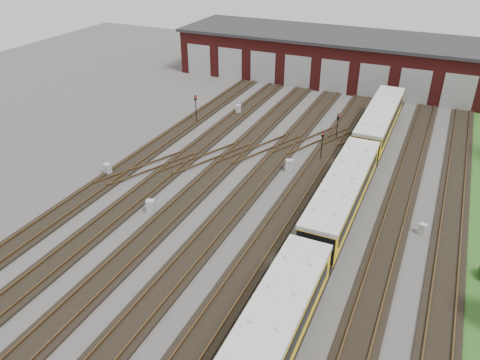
% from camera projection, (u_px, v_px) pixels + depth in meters
% --- Properties ---
extents(ground, '(120.00, 120.00, 0.00)m').
position_uv_depth(ground, '(240.00, 236.00, 34.23)').
color(ground, '#454340').
rests_on(ground, ground).
extents(track_network, '(30.40, 70.00, 0.33)m').
position_uv_depth(track_network, '(241.00, 230.00, 34.70)').
color(track_network, black).
rests_on(track_network, ground).
extents(maintenance_shed, '(51.00, 12.50, 6.35)m').
position_uv_depth(maintenance_shed, '(360.00, 60.00, 64.34)').
color(maintenance_shed, '#581616').
rests_on(maintenance_shed, ground).
extents(metro_train, '(2.71, 46.97, 3.09)m').
position_uv_depth(metro_train, '(342.00, 194.00, 35.67)').
color(metro_train, black).
rests_on(metro_train, ground).
extents(signal_mast_0, '(0.31, 0.30, 3.18)m').
position_uv_depth(signal_mast_0, '(196.00, 105.00, 52.12)').
color(signal_mast_0, black).
rests_on(signal_mast_0, ground).
extents(signal_mast_1, '(0.26, 0.24, 2.94)m').
position_uv_depth(signal_mast_1, '(322.00, 142.00, 43.96)').
color(signal_mast_1, black).
rests_on(signal_mast_1, ground).
extents(signal_mast_2, '(0.25, 0.24, 2.70)m').
position_uv_depth(signal_mast_2, '(338.00, 125.00, 48.06)').
color(signal_mast_2, black).
rests_on(signal_mast_2, ground).
extents(signal_mast_3, '(0.27, 0.26, 2.99)m').
position_uv_depth(signal_mast_3, '(338.00, 124.00, 47.87)').
color(signal_mast_3, black).
rests_on(signal_mast_3, ground).
extents(relay_cabinet_0, '(0.76, 0.68, 1.06)m').
position_uv_depth(relay_cabinet_0, '(107.00, 169.00, 42.16)').
color(relay_cabinet_0, '#A9ABAE').
rests_on(relay_cabinet_0, ground).
extents(relay_cabinet_1, '(0.77, 0.72, 1.03)m').
position_uv_depth(relay_cabinet_1, '(238.00, 109.00, 55.30)').
color(relay_cabinet_1, '#A9ABAE').
rests_on(relay_cabinet_1, ground).
extents(relay_cabinet_2, '(0.78, 0.71, 1.06)m').
position_uv_depth(relay_cabinet_2, '(151.00, 206.00, 36.78)').
color(relay_cabinet_2, '#A9ABAE').
rests_on(relay_cabinet_2, ground).
extents(relay_cabinet_3, '(0.81, 0.74, 1.10)m').
position_uv_depth(relay_cabinet_3, '(289.00, 165.00, 42.76)').
color(relay_cabinet_3, '#A9ABAE').
rests_on(relay_cabinet_3, ground).
extents(relay_cabinet_4, '(0.63, 0.57, 0.86)m').
position_uv_depth(relay_cabinet_4, '(422.00, 229.00, 34.25)').
color(relay_cabinet_4, '#A9ABAE').
rests_on(relay_cabinet_4, ground).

